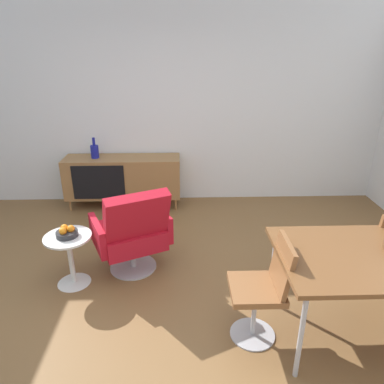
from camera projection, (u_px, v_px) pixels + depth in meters
The scene contains 8 objects.
ground_plane at pixel (151, 314), 3.08m from camera, with size 8.32×8.32×0.00m, color brown.
wall_back at pixel (160, 104), 4.95m from camera, with size 6.80×0.12×2.80m, color white.
sideboard at pixel (123, 177), 5.02m from camera, with size 1.60×0.45×0.72m.
vase_cobalt at pixel (95, 151), 4.87m from camera, with size 0.11×0.11×0.28m.
dining_chair_near_window at pixel (264, 287), 2.69m from camera, with size 0.43×0.40×0.86m.
lounge_chair_red at pixel (133, 231), 3.50m from camera, with size 0.86×0.84×0.95m.
side_table_round at pixel (70, 254), 3.38m from camera, with size 0.44×0.44×0.52m.
fruit_bowl at pixel (67, 232), 3.28m from camera, with size 0.20×0.20×0.11m.
Camera 1 is at (0.28, -2.45, 2.16)m, focal length 33.27 mm.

